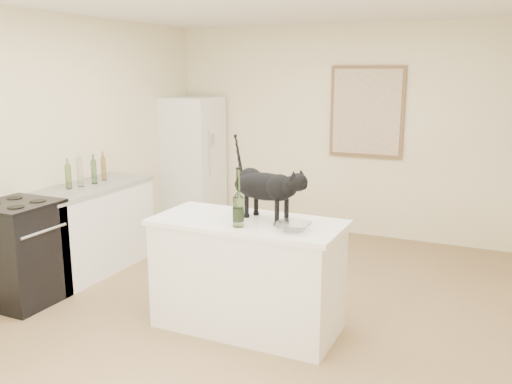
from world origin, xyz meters
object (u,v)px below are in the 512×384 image
(glass_bowl, at_px, (293,227))
(fridge, at_px, (193,161))
(stove, at_px, (20,254))
(black_cat, at_px, (265,190))
(wine_bottle, at_px, (238,201))

(glass_bowl, bearing_deg, fridge, 132.81)
(stove, relative_size, black_cat, 1.32)
(wine_bottle, bearing_deg, stove, -174.29)
(glass_bowl, bearing_deg, black_cat, 148.40)
(black_cat, height_order, wine_bottle, black_cat)
(fridge, height_order, black_cat, fridge)
(black_cat, xyz_separation_m, wine_bottle, (-0.11, -0.25, -0.04))
(fridge, distance_m, black_cat, 3.32)
(black_cat, distance_m, wine_bottle, 0.28)
(stove, relative_size, wine_bottle, 2.27)
(stove, xyz_separation_m, glass_bowl, (2.48, 0.27, 0.48))
(black_cat, distance_m, glass_bowl, 0.42)
(wine_bottle, height_order, glass_bowl, wine_bottle)
(fridge, relative_size, wine_bottle, 4.29)
(black_cat, bearing_deg, glass_bowl, -8.99)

